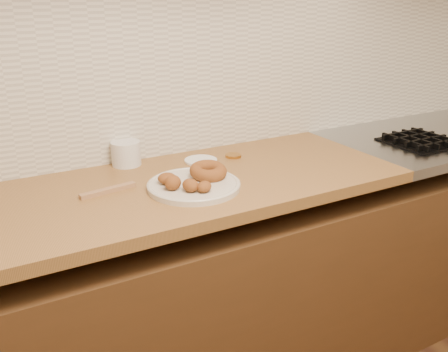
% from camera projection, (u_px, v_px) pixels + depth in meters
% --- Properties ---
extents(wall_back, '(4.00, 0.02, 2.70)m').
position_uv_depth(wall_back, '(207.00, 33.00, 1.80)').
color(wall_back, tan).
rests_on(wall_back, ground).
extents(base_cabinet, '(3.60, 0.60, 0.77)m').
position_uv_depth(base_cabinet, '(246.00, 290.00, 1.89)').
color(base_cabinet, '#4B2D17').
rests_on(base_cabinet, floor).
extents(butcher_block, '(2.30, 0.62, 0.04)m').
position_uv_depth(butcher_block, '(63.00, 210.00, 1.42)').
color(butcher_block, '#956336').
rests_on(butcher_block, base_cabinet).
extents(backsplash, '(3.60, 0.02, 0.60)m').
position_uv_depth(backsplash, '(209.00, 73.00, 1.84)').
color(backsplash, silver).
rests_on(backsplash, wall_back).
extents(donut_plate, '(0.30, 0.30, 0.02)m').
position_uv_depth(donut_plate, '(194.00, 186.00, 1.53)').
color(donut_plate, beige).
rests_on(donut_plate, butcher_block).
extents(ring_donut, '(0.15, 0.15, 0.06)m').
position_uv_depth(ring_donut, '(208.00, 171.00, 1.57)').
color(ring_donut, brown).
rests_on(ring_donut, donut_plate).
extents(fried_dough_chunks, '(0.15, 0.19, 0.05)m').
position_uv_depth(fried_dough_chunks, '(181.00, 183.00, 1.47)').
color(fried_dough_chunks, brown).
rests_on(fried_dough_chunks, donut_plate).
extents(plastic_tub, '(0.12, 0.12, 0.09)m').
position_uv_depth(plastic_tub, '(126.00, 153.00, 1.73)').
color(plastic_tub, silver).
rests_on(plastic_tub, butcher_block).
extents(tub_lid, '(0.12, 0.12, 0.01)m').
position_uv_depth(tub_lid, '(201.00, 160.00, 1.78)').
color(tub_lid, white).
rests_on(tub_lid, butcher_block).
extents(brass_jar_lid, '(0.06, 0.06, 0.01)m').
position_uv_depth(brass_jar_lid, '(233.00, 156.00, 1.82)').
color(brass_jar_lid, '#B17A30').
rests_on(brass_jar_lid, butcher_block).
extents(wooden_utensil, '(0.19, 0.05, 0.01)m').
position_uv_depth(wooden_utensil, '(108.00, 190.00, 1.49)').
color(wooden_utensil, '#9B6E49').
rests_on(wooden_utensil, butcher_block).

